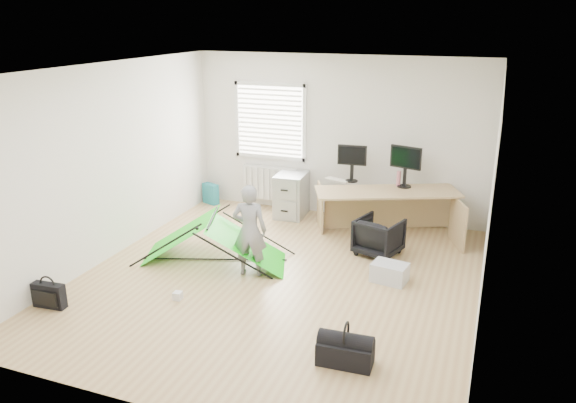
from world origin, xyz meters
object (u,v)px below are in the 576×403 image
(filing_cabinet, at_px, (291,195))
(thermos, at_px, (399,179))
(monitor_left, at_px, (352,168))
(storage_crate, at_px, (390,272))
(kite, at_px, (213,239))
(monitor_right, at_px, (405,172))
(desk, at_px, (386,214))
(person, at_px, (250,230))
(duffel_bag, at_px, (345,353))
(laptop_bag, at_px, (49,295))
(office_chair, at_px, (379,236))

(filing_cabinet, bearing_deg, thermos, -5.38)
(monitor_left, height_order, storage_crate, monitor_left)
(kite, bearing_deg, storage_crate, -14.10)
(kite, bearing_deg, thermos, 24.52)
(filing_cabinet, distance_m, monitor_right, 2.00)
(monitor_left, distance_m, storage_crate, 2.26)
(desk, distance_m, storage_crate, 1.61)
(filing_cabinet, distance_m, storage_crate, 2.83)
(desk, xyz_separation_m, kite, (-2.07, -1.77, -0.05))
(filing_cabinet, height_order, person, person)
(kite, bearing_deg, monitor_left, 36.12)
(filing_cabinet, height_order, duffel_bag, filing_cabinet)
(person, distance_m, duffel_bag, 2.35)
(thermos, height_order, laptop_bag, thermos)
(thermos, xyz_separation_m, person, (-1.52, -2.30, -0.24))
(kite, bearing_deg, monitor_right, 23.01)
(office_chair, bearing_deg, desk, -69.43)
(person, relative_size, kite, 0.61)
(kite, bearing_deg, laptop_bag, -141.60)
(kite, bearing_deg, duffel_bag, -55.45)
(monitor_left, height_order, thermos, monitor_left)
(kite, height_order, duffel_bag, kite)
(storage_crate, relative_size, duffel_bag, 0.81)
(office_chair, height_order, person, person)
(desk, bearing_deg, monitor_left, 131.68)
(thermos, height_order, person, person)
(desk, xyz_separation_m, duffel_bag, (0.30, -3.51, -0.25))
(person, relative_size, laptop_bag, 3.09)
(duffel_bag, bearing_deg, laptop_bag, 179.32)
(person, height_order, laptop_bag, person)
(thermos, xyz_separation_m, kite, (-2.18, -2.08, -0.54))
(monitor_right, height_order, duffel_bag, monitor_right)
(desk, height_order, office_chair, desk)
(filing_cabinet, xyz_separation_m, person, (0.29, -2.35, 0.25))
(thermos, relative_size, storage_crate, 0.54)
(laptop_bag, bearing_deg, person, 37.25)
(filing_cabinet, xyz_separation_m, storage_crate, (2.07, -1.92, -0.25))
(monitor_right, distance_m, laptop_bag, 5.31)
(monitor_right, xyz_separation_m, duffel_bag, (0.10, -3.80, -0.86))
(storage_crate, distance_m, duffel_bag, 1.96)
(monitor_left, bearing_deg, kite, -129.46)
(monitor_left, xyz_separation_m, person, (-0.77, -2.28, -0.34))
(laptop_bag, xyz_separation_m, duffel_bag, (3.57, 0.13, -0.03))
(laptop_bag, distance_m, duffel_bag, 3.57)
(monitor_right, xyz_separation_m, laptop_bag, (-3.47, -3.93, -0.83))
(monitor_left, height_order, office_chair, monitor_left)
(person, bearing_deg, duffel_bag, 126.72)
(monitor_right, relative_size, duffel_bag, 0.91)
(thermos, bearing_deg, laptop_bag, -130.48)
(monitor_left, height_order, monitor_right, monitor_right)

